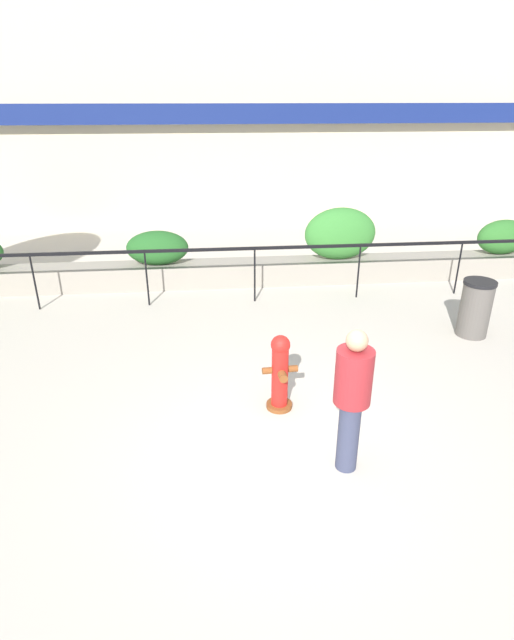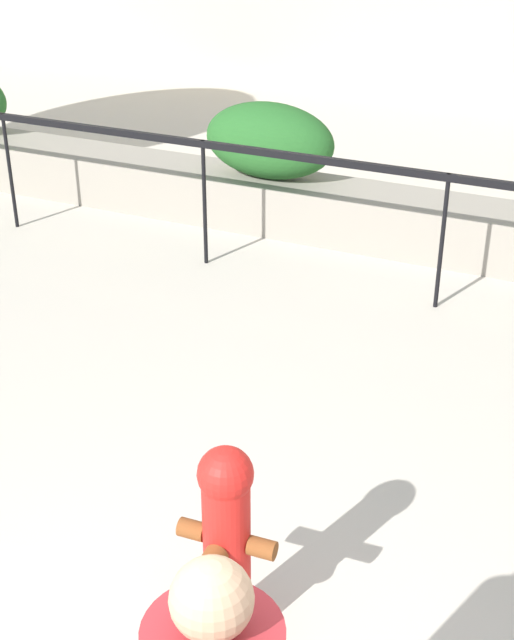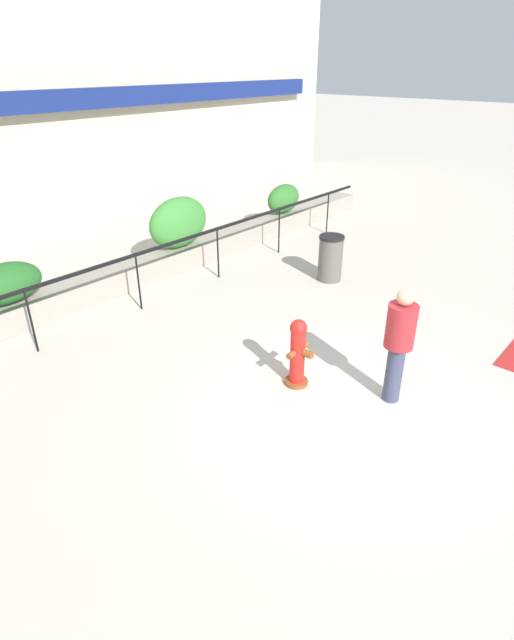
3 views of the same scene
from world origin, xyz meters
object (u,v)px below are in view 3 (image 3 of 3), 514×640
Objects in this scene: hedge_bush_2 at (179,222)px; hedge_bush_3 at (284,199)px; hedge_bush_1 at (5,284)px; trash_bin at (330,258)px; fire_hydrant at (298,352)px; pedestrian at (399,339)px.

hedge_bush_2 reaches higher than hedge_bush_3.
hedge_bush_1 is 1.10× the size of hedge_bush_3.
hedge_bush_1 is at bearing 151.67° from trash_bin.
fire_hydrant is 0.62× the size of pedestrian.
fire_hydrant is (1.96, -4.94, -0.32)m from hedge_bush_1.
trash_bin is at bearing -28.33° from hedge_bush_1.
hedge_bush_1 is 7.84m from hedge_bush_3.
hedge_bush_1 reaches higher than trash_bin.
pedestrian is 4.44m from trash_bin.
pedestrian is at bearing -103.20° from hedge_bush_2.
hedge_bush_1 is 0.84× the size of hedge_bush_2.
trash_bin is at bearing -125.56° from hedge_bush_3.
hedge_bush_1 is 1.23× the size of fire_hydrant.
hedge_bush_3 reaches higher than hedge_bush_1.
hedge_bush_2 is 6.36m from pedestrian.
hedge_bush_2 is 0.92× the size of pedestrian.
hedge_bush_2 is 3.83m from hedge_bush_3.
hedge_bush_3 is 1.12× the size of fire_hydrant.
hedge_bush_3 is at bearing 40.09° from fire_hydrant.
hedge_bush_3 reaches higher than trash_bin.
hedge_bush_1 is at bearing 180.00° from hedge_bush_3.
hedge_bush_2 is 3.51m from trash_bin.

